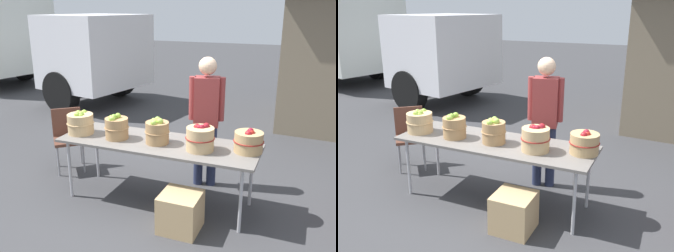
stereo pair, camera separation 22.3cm
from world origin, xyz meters
The scene contains 11 objects.
ground_plane centered at (0.00, 0.00, 0.00)m, with size 40.00×40.00×0.00m, color #38383A.
market_table centered at (0.00, 0.00, 0.71)m, with size 2.30×0.76×0.75m.
apple_basket_green_0 centered at (-0.99, -0.08, 0.88)m, with size 0.33×0.33×0.29m.
apple_basket_green_1 centered at (-0.50, -0.07, 0.88)m, with size 0.29×0.29×0.30m.
apple_basket_green_2 centered at (0.00, -0.04, 0.89)m, with size 0.28×0.28×0.30m.
apple_basket_red_0 centered at (0.52, -0.07, 0.89)m, with size 0.32×0.32×0.30m.
apple_basket_red_1 centered at (1.01, 0.08, 0.87)m, with size 0.32×0.32×0.27m.
vendor_adult centered at (0.38, 0.63, 0.98)m, with size 0.43×0.28×1.66m.
box_truck centered at (-6.71, 4.45, 1.49)m, with size 7.98×3.68×2.75m.
folding_chair centered at (-1.56, 0.41, 0.51)m, with size 0.56×0.56×0.86m.
produce_crate centered at (0.45, -0.47, 0.20)m, with size 0.40×0.40×0.40m, color tan.
Camera 2 is at (1.81, -3.57, 2.23)m, focal length 39.84 mm.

